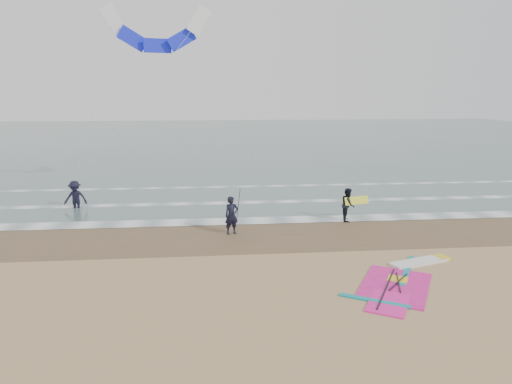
{
  "coord_description": "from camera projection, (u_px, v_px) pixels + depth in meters",
  "views": [
    {
      "loc": [
        -2.2,
        -13.51,
        6.34
      ],
      "look_at": [
        -0.47,
        5.0,
        2.2
      ],
      "focal_mm": 32.0,
      "sensor_mm": 36.0,
      "label": 1
    }
  ],
  "objects": [
    {
      "name": "ground",
      "position": [
        285.0,
        292.0,
        14.71
      ],
      "size": [
        120.0,
        120.0,
        0.0
      ],
      "primitive_type": "plane",
      "color": "tan",
      "rests_on": "ground"
    },
    {
      "name": "sea_water",
      "position": [
        230.0,
        139.0,
        61.36
      ],
      "size": [
        120.0,
        80.0,
        0.02
      ],
      "primitive_type": "cube",
      "color": "#47605E",
      "rests_on": "ground"
    },
    {
      "name": "wet_sand_band",
      "position": [
        264.0,
        234.0,
        20.54
      ],
      "size": [
        120.0,
        5.0,
        0.01
      ],
      "primitive_type": "cube",
      "color": "brown",
      "rests_on": "ground"
    },
    {
      "name": "foam_waterline",
      "position": [
        255.0,
        209.0,
        24.85
      ],
      "size": [
        120.0,
        9.15,
        0.02
      ],
      "color": "white",
      "rests_on": "ground"
    },
    {
      "name": "windsurf_rig",
      "position": [
        404.0,
        279.0,
        15.63
      ],
      "size": [
        5.1,
        4.82,
        0.12
      ],
      "color": "white",
      "rests_on": "ground"
    },
    {
      "name": "person_standing",
      "position": [
        232.0,
        215.0,
        20.46
      ],
      "size": [
        0.73,
        0.59,
        1.73
      ],
      "primitive_type": "imported",
      "rotation": [
        0.0,
        0.0,
        0.32
      ],
      "color": "black",
      "rests_on": "ground"
    },
    {
      "name": "person_walking",
      "position": [
        348.0,
        205.0,
        22.57
      ],
      "size": [
        0.78,
        0.92,
        1.66
      ],
      "primitive_type": "imported",
      "rotation": [
        0.0,
        0.0,
        1.36
      ],
      "color": "black",
      "rests_on": "ground"
    },
    {
      "name": "person_wading",
      "position": [
        75.0,
        192.0,
        24.83
      ],
      "size": [
        1.26,
        0.76,
        1.91
      ],
      "primitive_type": "imported",
      "rotation": [
        0.0,
        0.0,
        -0.04
      ],
      "color": "black",
      "rests_on": "ground"
    },
    {
      "name": "held_pole",
      "position": [
        238.0,
        207.0,
        20.4
      ],
      "size": [
        0.17,
        0.86,
        1.82
      ],
      "color": "black",
      "rests_on": "ground"
    },
    {
      "name": "carried_kiteboard",
      "position": [
        357.0,
        201.0,
        22.46
      ],
      "size": [
        1.3,
        0.51,
        0.39
      ],
      "color": "yellow",
      "rests_on": "ground"
    },
    {
      "name": "surf_kite",
      "position": [
        157.0,
        33.0,
        26.22
      ],
      "size": [
        7.62,
        3.27,
        9.88
      ],
      "color": "white",
      "rests_on": "ground"
    }
  ]
}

